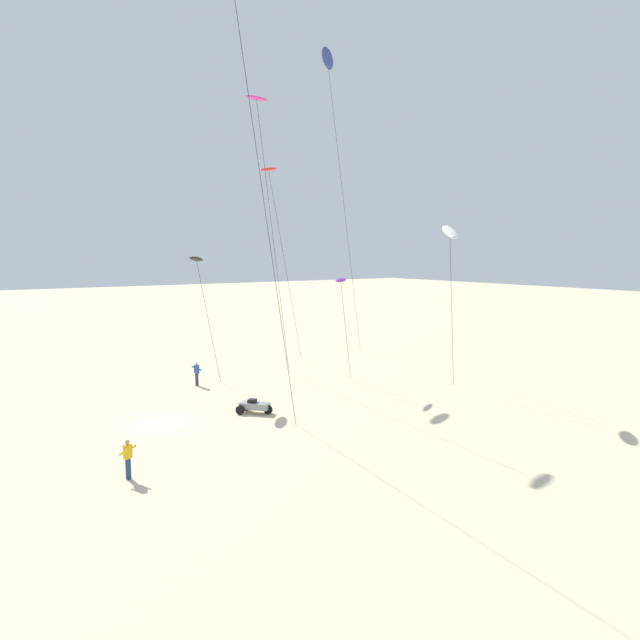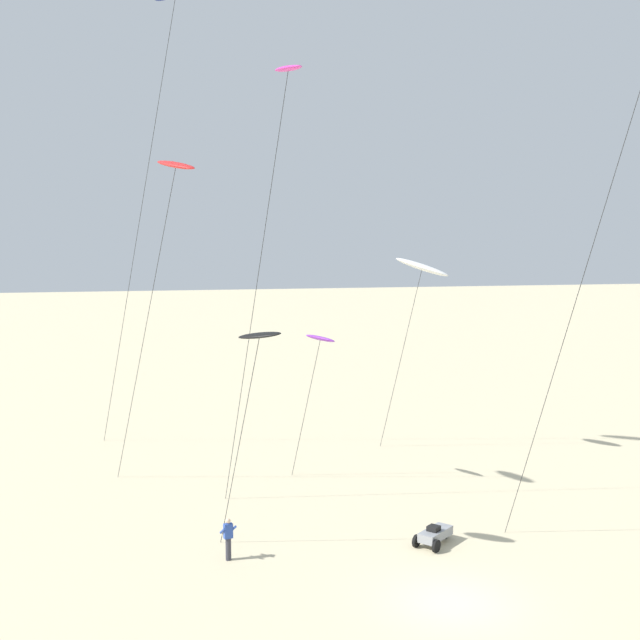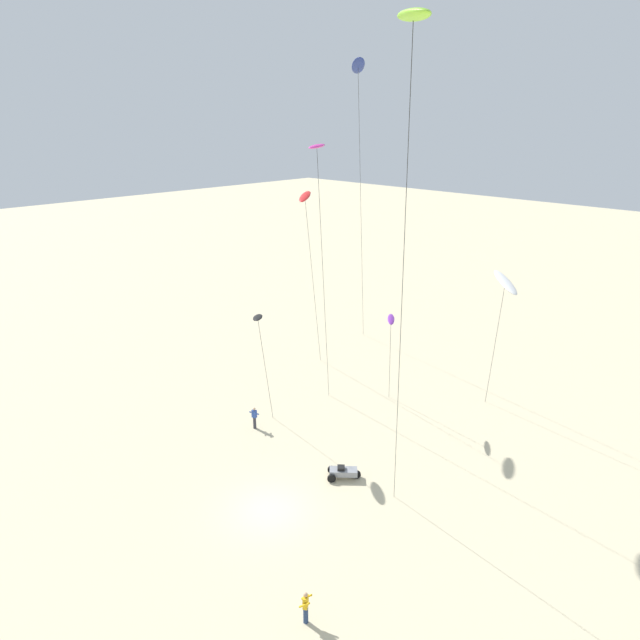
{
  "view_description": "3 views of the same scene",
  "coord_description": "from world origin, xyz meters",
  "px_view_note": "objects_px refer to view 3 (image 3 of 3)",
  "views": [
    {
      "loc": [
        29.88,
        -9.72,
        9.23
      ],
      "look_at": [
        0.35,
        10.11,
        5.04
      ],
      "focal_mm": 32.17,
      "sensor_mm": 36.0,
      "label": 1
    },
    {
      "loc": [
        -9.28,
        -26.79,
        13.18
      ],
      "look_at": [
        -3.15,
        8.63,
        8.85
      ],
      "focal_mm": 47.8,
      "sensor_mm": 36.0,
      "label": 2
    },
    {
      "loc": [
        19.9,
        -16.09,
        20.8
      ],
      "look_at": [
        -2.09,
        6.21,
        9.27
      ],
      "focal_mm": 30.89,
      "sensor_mm": 36.0,
      "label": 3
    }
  ],
  "objects_px": {
    "kite_red": "(305,199)",
    "kite_flyer_middle": "(306,607)",
    "kite_purple": "(391,320)",
    "kite_navy": "(358,69)",
    "kite_black": "(258,319)",
    "kite_lime": "(413,24)",
    "kite_magenta": "(317,154)",
    "kite_white": "(505,283)",
    "beach_buggy": "(343,472)",
    "kite_flyer_nearest": "(254,417)"
  },
  "relations": [
    {
      "from": "kite_black",
      "to": "kite_purple",
      "type": "bearing_deg",
      "value": 66.65
    },
    {
      "from": "kite_purple",
      "to": "kite_magenta",
      "type": "bearing_deg",
      "value": -113.77
    },
    {
      "from": "kite_flyer_nearest",
      "to": "kite_flyer_middle",
      "type": "height_order",
      "value": "same"
    },
    {
      "from": "kite_lime",
      "to": "kite_flyer_nearest",
      "type": "relative_size",
      "value": 14.51
    },
    {
      "from": "kite_red",
      "to": "kite_navy",
      "type": "xyz_separation_m",
      "value": [
        0.23,
        5.26,
        8.78
      ]
    },
    {
      "from": "kite_red",
      "to": "kite_white",
      "type": "xyz_separation_m",
      "value": [
        13.09,
        5.81,
        -4.84
      ]
    },
    {
      "from": "kite_flyer_nearest",
      "to": "kite_magenta",
      "type": "bearing_deg",
      "value": 51.16
    },
    {
      "from": "kite_purple",
      "to": "beach_buggy",
      "type": "height_order",
      "value": "kite_purple"
    },
    {
      "from": "kite_magenta",
      "to": "kite_flyer_middle",
      "type": "xyz_separation_m",
      "value": [
        11.33,
        -12.14,
        -17.88
      ]
    },
    {
      "from": "kite_red",
      "to": "kite_white",
      "type": "bearing_deg",
      "value": 23.93
    },
    {
      "from": "kite_black",
      "to": "kite_flyer_nearest",
      "type": "relative_size",
      "value": 5.44
    },
    {
      "from": "kite_flyer_nearest",
      "to": "kite_red",
      "type": "bearing_deg",
      "value": 104.09
    },
    {
      "from": "kite_flyer_middle",
      "to": "beach_buggy",
      "type": "height_order",
      "value": "kite_flyer_middle"
    },
    {
      "from": "kite_flyer_nearest",
      "to": "kite_flyer_middle",
      "type": "distance_m",
      "value": 16.58
    },
    {
      "from": "kite_white",
      "to": "kite_red",
      "type": "bearing_deg",
      "value": -156.07
    },
    {
      "from": "kite_purple",
      "to": "kite_navy",
      "type": "relative_size",
      "value": 0.3
    },
    {
      "from": "kite_red",
      "to": "kite_black",
      "type": "distance_m",
      "value": 10.17
    },
    {
      "from": "kite_black",
      "to": "beach_buggy",
      "type": "height_order",
      "value": "kite_black"
    },
    {
      "from": "kite_red",
      "to": "kite_flyer_middle",
      "type": "height_order",
      "value": "kite_red"
    },
    {
      "from": "kite_white",
      "to": "kite_navy",
      "type": "bearing_deg",
      "value": -177.53
    },
    {
      "from": "kite_purple",
      "to": "kite_lime",
      "type": "xyz_separation_m",
      "value": [
        10.35,
        -13.43,
        16.37
      ]
    },
    {
      "from": "kite_purple",
      "to": "kite_magenta",
      "type": "distance_m",
      "value": 12.82
    },
    {
      "from": "beach_buggy",
      "to": "kite_black",
      "type": "bearing_deg",
      "value": -176.55
    },
    {
      "from": "kite_navy",
      "to": "kite_flyer_nearest",
      "type": "xyz_separation_m",
      "value": [
        1.49,
        -12.09,
        -23.22
      ]
    },
    {
      "from": "kite_white",
      "to": "kite_flyer_middle",
      "type": "relative_size",
      "value": 6.7
    },
    {
      "from": "kite_white",
      "to": "kite_flyer_nearest",
      "type": "height_order",
      "value": "kite_white"
    },
    {
      "from": "kite_purple",
      "to": "kite_red",
      "type": "height_order",
      "value": "kite_red"
    },
    {
      "from": "kite_lime",
      "to": "kite_flyer_nearest",
      "type": "distance_m",
      "value": 27.9
    },
    {
      "from": "kite_magenta",
      "to": "kite_white",
      "type": "height_order",
      "value": "kite_magenta"
    },
    {
      "from": "kite_navy",
      "to": "kite_white",
      "type": "height_order",
      "value": "kite_navy"
    },
    {
      "from": "kite_red",
      "to": "kite_flyer_middle",
      "type": "xyz_separation_m",
      "value": [
        15.87,
        -15.46,
        -14.44
      ]
    },
    {
      "from": "kite_red",
      "to": "kite_black",
      "type": "bearing_deg",
      "value": -67.56
    },
    {
      "from": "kite_white",
      "to": "kite_flyer_nearest",
      "type": "xyz_separation_m",
      "value": [
        -11.38,
        -12.64,
        -9.6
      ]
    },
    {
      "from": "beach_buggy",
      "to": "kite_purple",
      "type": "bearing_deg",
      "value": 110.87
    },
    {
      "from": "kite_flyer_middle",
      "to": "kite_white",
      "type": "bearing_deg",
      "value": 97.44
    },
    {
      "from": "kite_purple",
      "to": "kite_red",
      "type": "distance_m",
      "value": 10.72
    },
    {
      "from": "kite_white",
      "to": "kite_flyer_nearest",
      "type": "bearing_deg",
      "value": -131.99
    },
    {
      "from": "kite_purple",
      "to": "kite_black",
      "type": "height_order",
      "value": "kite_black"
    },
    {
      "from": "kite_red",
      "to": "kite_lime",
      "type": "distance_m",
      "value": 22.32
    },
    {
      "from": "kite_lime",
      "to": "kite_magenta",
      "type": "bearing_deg",
      "value": 146.73
    },
    {
      "from": "kite_navy",
      "to": "kite_flyer_nearest",
      "type": "distance_m",
      "value": 26.22
    },
    {
      "from": "kite_black",
      "to": "kite_flyer_middle",
      "type": "distance_m",
      "value": 17.25
    },
    {
      "from": "kite_magenta",
      "to": "kite_black",
      "type": "height_order",
      "value": "kite_magenta"
    },
    {
      "from": "kite_flyer_middle",
      "to": "beach_buggy",
      "type": "relative_size",
      "value": 0.86
    },
    {
      "from": "kite_flyer_middle",
      "to": "kite_magenta",
      "type": "bearing_deg",
      "value": 133.03
    },
    {
      "from": "kite_magenta",
      "to": "kite_lime",
      "type": "xyz_separation_m",
      "value": [
        12.62,
        -8.28,
        4.86
      ]
    },
    {
      "from": "kite_magenta",
      "to": "kite_flyer_nearest",
      "type": "xyz_separation_m",
      "value": [
        -2.83,
        -3.51,
        -17.88
      ]
    },
    {
      "from": "kite_purple",
      "to": "kite_black",
      "type": "distance_m",
      "value": 9.87
    },
    {
      "from": "kite_flyer_middle",
      "to": "kite_purple",
      "type": "bearing_deg",
      "value": 117.66
    },
    {
      "from": "kite_navy",
      "to": "kite_white",
      "type": "bearing_deg",
      "value": 2.47
    }
  ]
}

